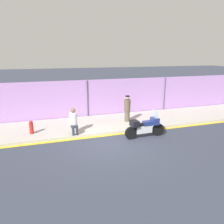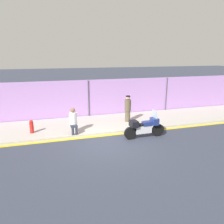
% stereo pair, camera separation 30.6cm
% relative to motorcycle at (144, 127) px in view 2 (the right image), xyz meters
% --- Properties ---
extents(ground_plane, '(120.00, 120.00, 0.00)m').
position_rel_motorcycle_xyz_m(ground_plane, '(-2.06, -0.29, -0.57)').
color(ground_plane, '#333847').
extents(sidewalk, '(43.26, 3.51, 0.14)m').
position_rel_motorcycle_xyz_m(sidewalk, '(-2.06, 2.68, -0.50)').
color(sidewalk, '#ADA89E').
rests_on(sidewalk, ground_plane).
extents(curb_paint_stripe, '(43.26, 0.18, 0.01)m').
position_rel_motorcycle_xyz_m(curb_paint_stripe, '(-2.06, 0.83, -0.57)').
color(curb_paint_stripe, gold).
rests_on(curb_paint_stripe, ground_plane).
extents(storefront_fence, '(41.09, 0.17, 2.56)m').
position_rel_motorcycle_xyz_m(storefront_fence, '(-2.06, 4.52, 0.71)').
color(storefront_fence, '#AD7FC6').
rests_on(storefront_fence, ground_plane).
extents(motorcycle, '(2.22, 0.52, 1.42)m').
position_rel_motorcycle_xyz_m(motorcycle, '(0.00, 0.00, 0.00)').
color(motorcycle, black).
rests_on(motorcycle, ground_plane).
extents(officer_standing, '(0.38, 0.38, 1.62)m').
position_rel_motorcycle_xyz_m(officer_standing, '(0.01, 2.47, 0.40)').
color(officer_standing, brown).
rests_on(officer_standing, sidewalk).
extents(person_seated_on_curb, '(0.41, 0.70, 1.34)m').
position_rel_motorcycle_xyz_m(person_seated_on_curb, '(-3.44, 1.40, 0.31)').
color(person_seated_on_curb, '#2D3342').
rests_on(person_seated_on_curb, sidewalk).
extents(fire_hydrant, '(0.21, 0.26, 0.71)m').
position_rel_motorcycle_xyz_m(fire_hydrant, '(-5.58, 1.99, -0.07)').
color(fire_hydrant, red).
rests_on(fire_hydrant, sidewalk).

